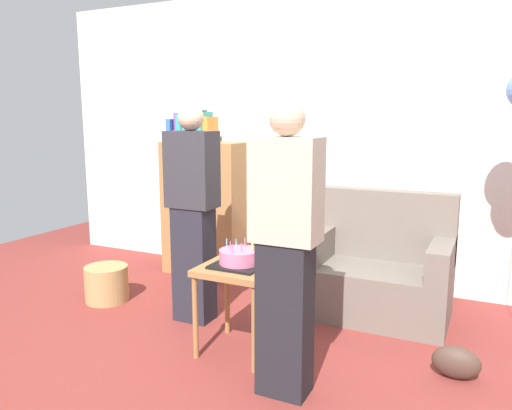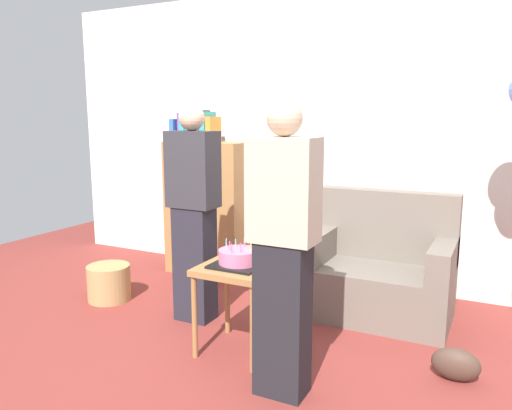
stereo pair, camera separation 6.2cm
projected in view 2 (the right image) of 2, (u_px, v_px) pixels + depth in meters
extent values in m
plane|color=maroon|center=(222.00, 374.00, 3.02)|extent=(8.00, 8.00, 0.00)
cube|color=silver|center=(334.00, 138.00, 4.58)|extent=(6.00, 0.10, 2.70)
cube|color=#6B6056|center=(377.00, 292.00, 3.86)|extent=(1.10, 0.70, 0.40)
cube|color=#6B6056|center=(387.00, 225.00, 4.01)|extent=(1.10, 0.16, 0.56)
cube|color=#6B6056|center=(320.00, 245.00, 4.01)|extent=(0.16, 0.70, 0.24)
cube|color=#6B6056|center=(443.00, 260.00, 3.60)|extent=(0.16, 0.70, 0.24)
cube|color=olive|center=(207.00, 209.00, 4.88)|extent=(0.80, 0.36, 1.30)
cube|color=#3366B7|center=(179.00, 130.00, 4.88)|extent=(0.05, 0.26, 0.22)
cube|color=#7F3D93|center=(184.00, 127.00, 4.85)|extent=(0.05, 0.16, 0.28)
cube|color=teal|center=(189.00, 128.00, 4.83)|extent=(0.06, 0.26, 0.26)
cube|color=teal|center=(193.00, 130.00, 4.81)|extent=(0.04, 0.25, 0.23)
cube|color=#7F3D93|center=(198.00, 129.00, 4.78)|extent=(0.05, 0.20, 0.25)
cube|color=#4C4C51|center=(202.00, 126.00, 4.75)|extent=(0.05, 0.21, 0.30)
cube|color=teal|center=(208.00, 127.00, 4.73)|extent=(0.06, 0.21, 0.29)
cube|color=orange|center=(213.00, 129.00, 4.70)|extent=(0.06, 0.20, 0.24)
cube|color=olive|center=(239.00, 268.00, 3.22)|extent=(0.48, 0.48, 0.04)
cylinder|color=olive|center=(195.00, 317.00, 3.18)|extent=(0.04, 0.04, 0.55)
cylinder|color=olive|center=(253.00, 330.00, 3.00)|extent=(0.04, 0.04, 0.55)
cylinder|color=olive|center=(227.00, 296.00, 3.55)|extent=(0.04, 0.04, 0.55)
cylinder|color=olive|center=(281.00, 306.00, 3.37)|extent=(0.04, 0.04, 0.55)
cube|color=black|center=(239.00, 264.00, 3.22)|extent=(0.32, 0.32, 0.02)
cylinder|color=#D66B93|center=(239.00, 256.00, 3.21)|extent=(0.26, 0.26, 0.09)
cylinder|color=#F2CC4C|center=(251.00, 247.00, 3.16)|extent=(0.01, 0.01, 0.05)
cylinder|color=#F2CC4C|center=(252.00, 245.00, 3.22)|extent=(0.01, 0.01, 0.05)
cylinder|color=#EA668C|center=(244.00, 243.00, 3.26)|extent=(0.01, 0.01, 0.06)
cylinder|color=#66B2E5|center=(236.00, 243.00, 3.26)|extent=(0.01, 0.01, 0.05)
cylinder|color=#66B2E5|center=(226.00, 243.00, 3.23)|extent=(0.01, 0.01, 0.06)
cylinder|color=#EA668C|center=(230.00, 246.00, 3.18)|extent=(0.01, 0.01, 0.06)
cylinder|color=#EA668C|center=(232.00, 248.00, 3.12)|extent=(0.01, 0.01, 0.06)
cylinder|color=#EA668C|center=(241.00, 248.00, 3.14)|extent=(0.01, 0.01, 0.06)
cube|color=#23232D|center=(195.00, 264.00, 3.77)|extent=(0.28, 0.20, 0.88)
cube|color=#2D2D33|center=(193.00, 169.00, 3.65)|extent=(0.36, 0.22, 0.56)
sphere|color=#D1A889|center=(192.00, 118.00, 3.58)|extent=(0.19, 0.19, 0.19)
cube|color=black|center=(283.00, 319.00, 2.75)|extent=(0.28, 0.20, 0.88)
cube|color=#B2A893|center=(284.00, 190.00, 2.62)|extent=(0.36, 0.22, 0.56)
sphere|color=#D1A889|center=(285.00, 118.00, 2.55)|extent=(0.19, 0.19, 0.19)
cylinder|color=#A88451|center=(109.00, 283.00, 4.22)|extent=(0.36, 0.36, 0.30)
ellipsoid|color=#473328|center=(456.00, 364.00, 2.93)|extent=(0.28, 0.14, 0.20)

